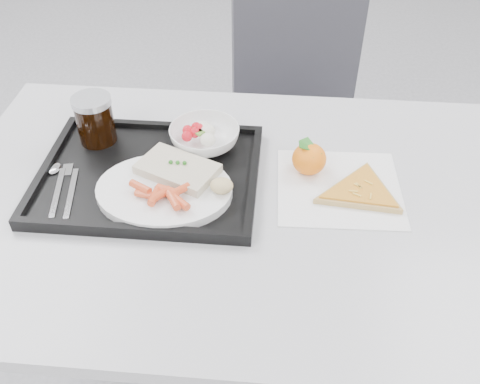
% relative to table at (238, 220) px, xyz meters
% --- Properties ---
extents(table, '(1.20, 0.80, 0.75)m').
position_rel_table_xyz_m(table, '(0.00, 0.00, 0.00)').
color(table, '#B5B4B7').
rests_on(table, ground).
extents(chair, '(0.53, 0.53, 0.93)m').
position_rel_table_xyz_m(chair, '(0.12, 0.66, -0.15)').
color(chair, '#34333A').
rests_on(chair, ground).
extents(tray, '(0.45, 0.35, 0.03)m').
position_rel_table_xyz_m(tray, '(-0.19, 0.04, 0.08)').
color(tray, black).
rests_on(tray, table).
extents(dinner_plate, '(0.27, 0.27, 0.02)m').
position_rel_table_xyz_m(dinner_plate, '(-0.14, -0.02, 0.09)').
color(dinner_plate, white).
rests_on(dinner_plate, tray).
extents(fish_fillet, '(0.18, 0.15, 0.03)m').
position_rel_table_xyz_m(fish_fillet, '(-0.12, 0.03, 0.11)').
color(fish_fillet, beige).
rests_on(fish_fillet, dinner_plate).
extents(bread_roll, '(0.05, 0.05, 0.03)m').
position_rel_table_xyz_m(bread_roll, '(-0.03, -0.02, 0.12)').
color(bread_roll, tan).
rests_on(bread_roll, dinner_plate).
extents(salad_bowl, '(0.15, 0.15, 0.05)m').
position_rel_table_xyz_m(salad_bowl, '(-0.09, 0.14, 0.11)').
color(salad_bowl, white).
rests_on(salad_bowl, tray).
extents(cola_glass, '(0.08, 0.08, 0.11)m').
position_rel_table_xyz_m(cola_glass, '(-0.33, 0.15, 0.14)').
color(cola_glass, black).
rests_on(cola_glass, tray).
extents(cutlery, '(0.10, 0.17, 0.01)m').
position_rel_table_xyz_m(cutlery, '(-0.36, -0.01, 0.08)').
color(cutlery, silver).
rests_on(cutlery, tray).
extents(napkin, '(0.26, 0.25, 0.00)m').
position_rel_table_xyz_m(napkin, '(0.20, 0.04, 0.07)').
color(napkin, white).
rests_on(napkin, table).
extents(tangerine, '(0.09, 0.09, 0.07)m').
position_rel_table_xyz_m(tangerine, '(0.14, 0.09, 0.10)').
color(tangerine, orange).
rests_on(tangerine, napkin).
extents(pizza_slice, '(0.27, 0.27, 0.02)m').
position_rel_table_xyz_m(pizza_slice, '(0.25, 0.03, 0.08)').
color(pizza_slice, tan).
rests_on(pizza_slice, napkin).
extents(carrot_pile, '(0.13, 0.07, 0.02)m').
position_rel_table_xyz_m(carrot_pile, '(-0.14, -0.06, 0.11)').
color(carrot_pile, '#D74A23').
rests_on(carrot_pile, dinner_plate).
extents(salad_contents, '(0.08, 0.08, 0.03)m').
position_rel_table_xyz_m(salad_contents, '(-0.09, 0.15, 0.12)').
color(salad_contents, red).
rests_on(salad_contents, salad_bowl).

